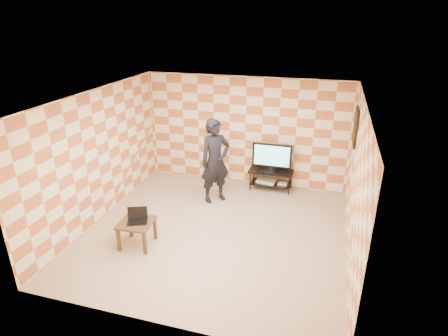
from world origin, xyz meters
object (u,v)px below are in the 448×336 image
(person, at_px, (215,161))
(tv, at_px, (272,156))
(tv_stand, at_px, (271,176))
(side_table, at_px, (137,226))

(person, bearing_deg, tv, -5.42)
(tv_stand, distance_m, person, 1.58)
(tv_stand, xyz_separation_m, tv, (-0.00, -0.00, 0.51))
(side_table, height_order, person, person)
(tv_stand, bearing_deg, person, -141.11)
(side_table, bearing_deg, person, 68.17)
(tv_stand, relative_size, side_table, 1.66)
(tv, bearing_deg, side_table, -123.10)
(side_table, distance_m, person, 2.39)
(tv_stand, relative_size, person, 0.55)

